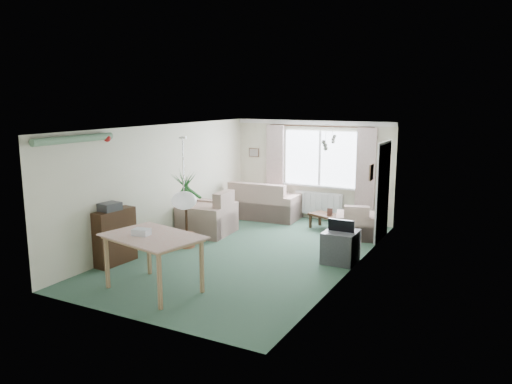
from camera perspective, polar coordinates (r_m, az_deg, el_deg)
The scene contains 25 objects.
ground at distance 9.60m, azimuth -0.84°, elevation -7.06°, with size 6.50×6.50×0.00m, color #315140.
window at distance 12.09m, azimuth 7.35°, elevation 3.84°, with size 1.80×0.03×1.30m, color white.
curtain_rod at distance 11.95m, azimuth 7.30°, elevation 7.47°, with size 2.60×0.03×0.03m, color black.
curtain_left at distance 12.47m, azimuth 2.20°, elevation 3.07°, with size 0.45×0.08×2.00m, color beige.
curtain_right at distance 11.67m, azimuth 12.44°, elevation 2.29°, with size 0.45×0.08×2.00m, color beige.
radiator at distance 12.23m, azimuth 7.16°, elevation -1.30°, with size 1.20×0.10×0.55m, color white.
doorway at distance 10.67m, azimuth 14.33°, elevation -0.03°, with size 0.03×0.95×2.00m, color black.
pendant_lamp at distance 7.23m, azimuth -8.22°, elevation -0.96°, with size 0.36×0.36×0.36m, color white.
tinsel_garland at distance 8.54m, azimuth -20.04°, elevation 5.70°, with size 1.60×1.60×0.12m, color #196626.
bauble_cluster_a at distance 9.47m, azimuth 8.74°, elevation 6.29°, with size 0.20×0.20×0.20m, color silver.
bauble_cluster_b at distance 8.24m, azimuth 7.97°, elevation 5.67°, with size 0.20×0.20×0.20m, color silver.
wall_picture_back at distance 12.82m, azimuth -0.23°, elevation 4.54°, with size 0.28×0.03×0.22m, color brown.
wall_picture_right at distance 9.63m, azimuth 13.04°, elevation 2.20°, with size 0.03×0.24×0.30m, color brown.
sofa at distance 12.34m, azimuth 0.78°, elevation -0.85°, with size 1.82×0.96×0.91m, color #BFA690.
armchair_corner at distance 10.80m, azimuth 11.37°, elevation -3.20°, with size 0.83×0.78×0.74m, color #C3B294.
armchair_left at distance 10.93m, azimuth -5.60°, elevation -2.29°, with size 1.07×1.01×0.96m, color beige.
coffee_table at distance 11.39m, azimuth 8.05°, elevation -3.39°, with size 0.77×0.43×0.35m, color black.
photo_frame at distance 11.26m, azimuth 8.43°, elevation -2.25°, with size 0.12×0.02×0.16m, color brown.
bookshelf at distance 9.26m, azimuth -15.82°, elevation -4.95°, with size 0.27×0.81×0.99m, color black.
hifi_box at distance 9.08m, azimuth -16.39°, elevation -1.63°, with size 0.28×0.35×0.14m, color #35363A.
houseplant at distance 9.91m, azimuth -7.99°, elevation -1.97°, with size 0.66×0.66×1.54m, color #206023.
dining_table at distance 7.88m, azimuth -11.61°, elevation -8.02°, with size 1.37×0.91×0.86m, color #AE7A5E.
gift_box at distance 7.79m, azimuth -12.96°, elevation -4.56°, with size 0.25×0.18×0.12m, color silver.
tv_cube at distance 9.18m, azimuth 9.64°, elevation -6.17°, with size 0.57×0.63×0.57m, color #353539.
pet_bed at distance 10.72m, azimuth 9.85°, elevation -4.98°, with size 0.60×0.60×0.12m, color navy.
Camera 1 is at (4.38, -8.02, 2.93)m, focal length 35.00 mm.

